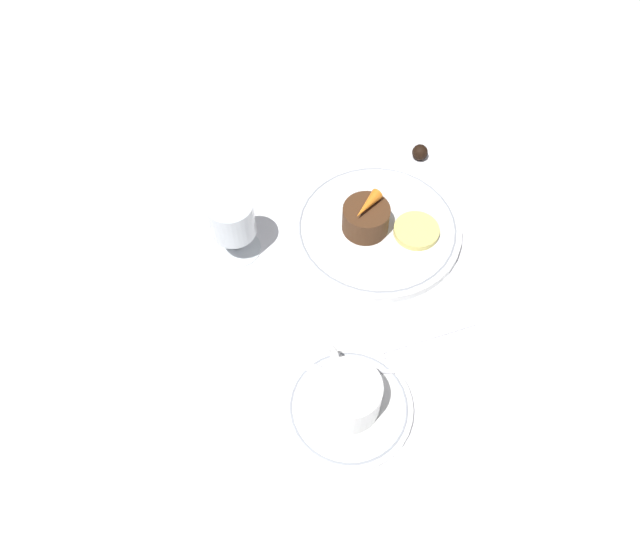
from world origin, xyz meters
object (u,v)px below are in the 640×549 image
object	(u,v)px
wine_glass	(233,222)
fork	(397,346)
dessert_cake	(366,218)
dinner_plate	(377,229)
coffee_cup	(349,395)

from	to	relation	value
wine_glass	fork	world-z (taller)	wine_glass
fork	dessert_cake	distance (m)	0.19
dessert_cake	fork	bearing A→B (deg)	172.33
fork	dessert_cake	world-z (taller)	dessert_cake
wine_glass	fork	distance (m)	0.27
wine_glass	dessert_cake	world-z (taller)	wine_glass
dinner_plate	wine_glass	size ratio (longest dim) A/B	2.47
dinner_plate	wine_glass	world-z (taller)	wine_glass
dinner_plate	coffee_cup	bearing A→B (deg)	151.09
coffee_cup	dessert_cake	distance (m)	0.27
dinner_plate	wine_glass	xyz separation A→B (m)	(0.03, 0.20, 0.05)
coffee_cup	fork	world-z (taller)	coffee_cup
coffee_cup	dessert_cake	world-z (taller)	coffee_cup
dinner_plate	coffee_cup	size ratio (longest dim) A/B	2.34
dinner_plate	coffee_cup	distance (m)	0.27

